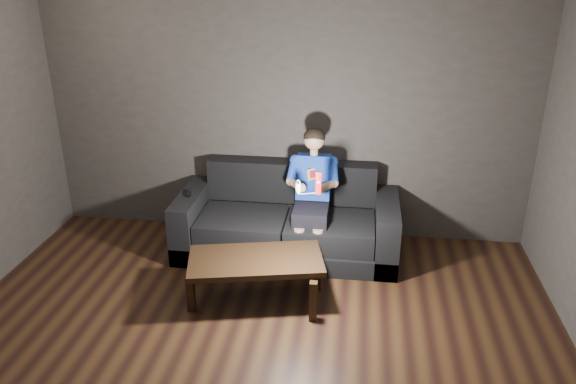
# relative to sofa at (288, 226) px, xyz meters

# --- Properties ---
(back_wall) EXTENTS (5.00, 0.04, 2.70)m
(back_wall) POSITION_rel_sofa_xyz_m (-0.08, 0.47, 1.07)
(back_wall) COLOR #383431
(back_wall) RESTS_ON ground
(sofa) EXTENTS (2.19, 0.94, 0.84)m
(sofa) POSITION_rel_sofa_xyz_m (0.00, 0.00, 0.00)
(sofa) COLOR black
(sofa) RESTS_ON floor
(child) EXTENTS (0.50, 0.61, 1.22)m
(child) POSITION_rel_sofa_xyz_m (0.25, -0.05, 0.47)
(child) COLOR black
(child) RESTS_ON sofa
(wii_remote_red) EXTENTS (0.05, 0.07, 0.20)m
(wii_remote_red) POSITION_rel_sofa_xyz_m (0.34, -0.52, 0.69)
(wii_remote_red) COLOR red
(wii_remote_red) RESTS_ON child
(nunchuk_white) EXTENTS (0.08, 0.09, 0.14)m
(nunchuk_white) POSITION_rel_sofa_xyz_m (0.17, -0.52, 0.65)
(nunchuk_white) COLOR white
(nunchuk_white) RESTS_ON child
(wii_remote_black) EXTENTS (0.07, 0.15, 0.03)m
(wii_remote_black) POSITION_rel_sofa_xyz_m (-0.98, -0.08, 0.33)
(wii_remote_black) COLOR black
(wii_remote_black) RESTS_ON sofa
(coffee_table) EXTENTS (1.24, 0.80, 0.41)m
(coffee_table) POSITION_rel_sofa_xyz_m (-0.15, -0.93, 0.08)
(coffee_table) COLOR black
(coffee_table) RESTS_ON floor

